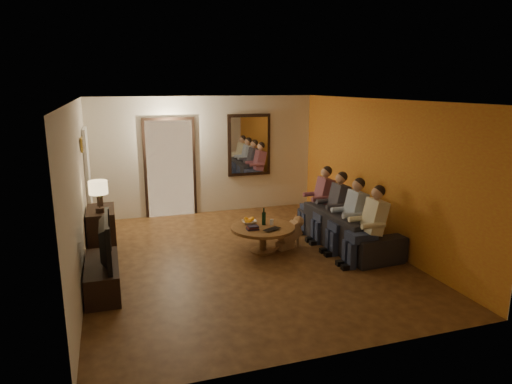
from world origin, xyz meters
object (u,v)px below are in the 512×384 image
object	(u,v)px
tv	(100,241)
person_b	(351,218)
bowl	(249,222)
wine_bottle	(264,216)
laptop	(274,230)
person_d	(321,202)
person_a	(370,229)
person_c	(335,210)
dog	(289,232)
coffee_table	(263,239)
dresser	(102,231)
sofa	(347,228)
tv_stand	(103,277)
table_lamp	(99,196)

from	to	relation	value
tv	person_b	size ratio (longest dim) A/B	0.94
tv	bowl	world-z (taller)	tv
wine_bottle	laptop	size ratio (longest dim) A/B	0.94
person_d	person_a	bearing A→B (deg)	-90.00
person_c	dog	bearing A→B (deg)	-175.03
coffee_table	person_a	bearing A→B (deg)	-36.93
person_a	wine_bottle	world-z (taller)	person_a
person_d	coffee_table	size ratio (longest dim) A/B	1.08
dresser	sofa	size ratio (longest dim) A/B	0.40
tv	tv_stand	bearing A→B (deg)	0.00
table_lamp	person_c	size ratio (longest dim) A/B	0.45
person_a	person_d	size ratio (longest dim) A/B	1.00
dresser	wine_bottle	size ratio (longest dim) A/B	2.89
table_lamp	tv	world-z (taller)	table_lamp
person_c	bowl	distance (m)	1.63
dog	bowl	bearing A→B (deg)	143.73
wine_bottle	bowl	bearing A→B (deg)	152.45
dresser	sofa	xyz separation A→B (m)	(4.19, -0.93, -0.07)
bowl	person_a	bearing A→B (deg)	-38.80
bowl	laptop	bearing A→B (deg)	-60.75
sofa	person_c	size ratio (longest dim) A/B	1.88
tv_stand	wine_bottle	world-z (taller)	wine_bottle
person_c	dog	xyz separation A→B (m)	(-0.93, -0.08, -0.32)
tv	dog	world-z (taller)	tv
sofa	wine_bottle	distance (m)	1.54
sofa	coffee_table	size ratio (longest dim) A/B	2.02
dresser	person_d	bearing A→B (deg)	-0.35
tv	person_b	world-z (taller)	person_b
dog	coffee_table	world-z (taller)	dog
dresser	coffee_table	size ratio (longest dim) A/B	0.80
person_c	person_d	world-z (taller)	same
person_c	coffee_table	world-z (taller)	person_c
person_b	person_c	xyz separation A→B (m)	(0.00, 0.60, 0.00)
table_lamp	person_a	bearing A→B (deg)	-21.45
coffee_table	bowl	xyz separation A→B (m)	(-0.18, 0.22, 0.26)
dresser	bowl	xyz separation A→B (m)	(2.47, -0.52, 0.08)
table_lamp	laptop	bearing A→B (deg)	-16.29
person_d	laptop	bearing A→B (deg)	-143.35
tv	coffee_table	size ratio (longest dim) A/B	1.01
person_a	coffee_table	bearing A→B (deg)	143.07
dresser	bowl	size ratio (longest dim) A/B	3.45
person_b	dog	bearing A→B (deg)	150.84
dog	laptop	world-z (taller)	dog
coffee_table	table_lamp	bearing A→B (deg)	168.83
bowl	table_lamp	bearing A→B (deg)	173.00
dresser	table_lamp	xyz separation A→B (m)	(0.00, -0.22, 0.67)
tv_stand	person_d	size ratio (longest dim) A/B	1.05
table_lamp	person_c	distance (m)	4.13
tv_stand	person_b	distance (m)	4.12
person_b	person_a	bearing A→B (deg)	-90.00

